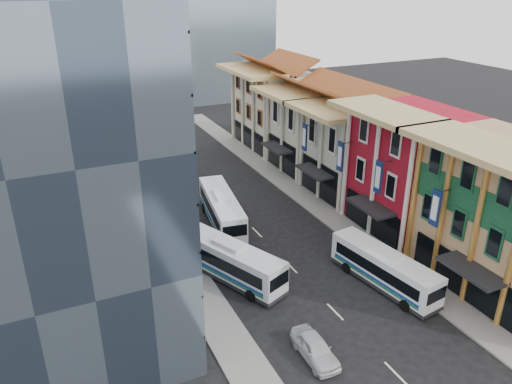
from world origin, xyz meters
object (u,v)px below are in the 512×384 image
office_tower (52,108)px  bus_left_near (229,260)px  sedan_left (315,348)px  bus_left_far (222,209)px  bus_right (384,268)px

office_tower → bus_left_near: 17.87m
bus_left_near → sedan_left: (1.54, -11.24, -0.97)m
bus_left_far → bus_right: bearing=-54.0°
office_tower → bus_right: 27.88m
bus_left_far → sedan_left: bearing=-85.2°
bus_right → bus_left_near: bearing=141.5°
bus_left_far → sedan_left: size_ratio=2.49×
office_tower → bus_left_far: bearing=22.5°
office_tower → bus_left_near: size_ratio=2.78×
sedan_left → bus_left_far: bearing=87.1°
bus_left_far → sedan_left: bus_left_far is taller
bus_left_far → bus_right: (8.03, -15.61, -0.15)m
office_tower → bus_left_far: 20.49m
bus_left_far → bus_right: size_ratio=1.09×
bus_left_near → bus_right: bearing=-52.9°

